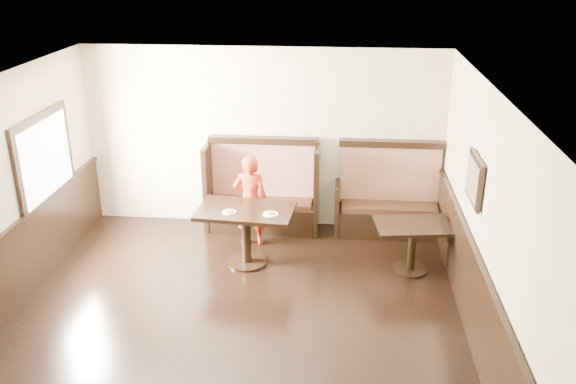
# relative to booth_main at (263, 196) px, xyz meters

# --- Properties ---
(ground) EXTENTS (7.00, 7.00, 0.00)m
(ground) POSITION_rel_booth_main_xyz_m (0.00, -3.30, -0.53)
(ground) COLOR black
(ground) RESTS_ON ground
(room_shell) EXTENTS (7.00, 7.00, 7.00)m
(room_shell) POSITION_rel_booth_main_xyz_m (-0.30, -3.01, 0.14)
(room_shell) COLOR beige
(room_shell) RESTS_ON ground
(booth_main) EXTENTS (1.75, 0.72, 1.45)m
(booth_main) POSITION_rel_booth_main_xyz_m (0.00, 0.00, 0.00)
(booth_main) COLOR black
(booth_main) RESTS_ON ground
(booth_neighbor) EXTENTS (1.65, 0.72, 1.45)m
(booth_neighbor) POSITION_rel_booth_main_xyz_m (1.95, -0.00, -0.05)
(booth_neighbor) COLOR black
(booth_neighbor) RESTS_ON ground
(table_main) EXTENTS (1.36, 0.91, 0.83)m
(table_main) POSITION_rel_booth_main_xyz_m (-0.08, -1.19, 0.11)
(table_main) COLOR black
(table_main) RESTS_ON ground
(table_neighbor) EXTENTS (1.09, 0.79, 0.70)m
(table_neighbor) POSITION_rel_booth_main_xyz_m (2.19, -1.20, -0.00)
(table_neighbor) COLOR black
(table_neighbor) RESTS_ON ground
(child) EXTENTS (0.51, 0.33, 1.39)m
(child) POSITION_rel_booth_main_xyz_m (-0.10, -0.57, 0.17)
(child) COLOR #B22B13
(child) RESTS_ON ground
(pizza_plate_left) EXTENTS (0.20, 0.20, 0.04)m
(pizza_plate_left) POSITION_rel_booth_main_xyz_m (-0.28, -1.32, 0.32)
(pizza_plate_left) COLOR white
(pizza_plate_left) RESTS_ON table_main
(pizza_plate_right) EXTENTS (0.21, 0.21, 0.04)m
(pizza_plate_right) POSITION_rel_booth_main_xyz_m (0.28, -1.34, 0.32)
(pizza_plate_right) COLOR white
(pizza_plate_right) RESTS_ON table_main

